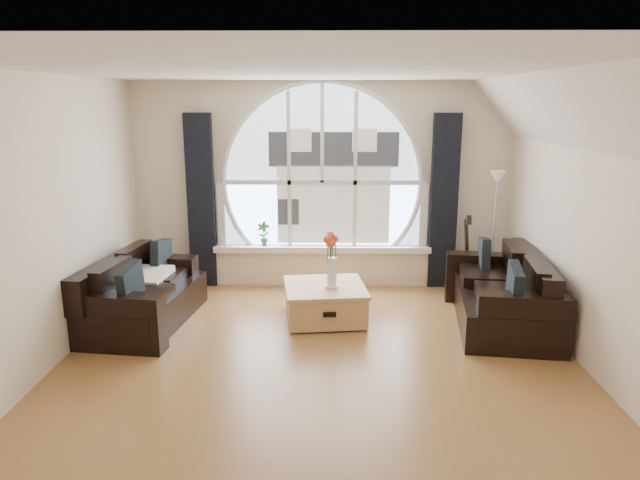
{
  "coord_description": "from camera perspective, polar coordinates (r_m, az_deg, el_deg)",
  "views": [
    {
      "loc": [
        0.09,
        -4.94,
        2.46
      ],
      "look_at": [
        0.0,
        0.9,
        1.05
      ],
      "focal_mm": 32.71,
      "sensor_mm": 36.0,
      "label": 1
    }
  ],
  "objects": [
    {
      "name": "guitar",
      "position": [
        7.71,
        13.97,
        -1.35
      ],
      "size": [
        0.4,
        0.3,
        1.06
      ],
      "primitive_type": "cube",
      "rotation": [
        0.0,
        0.0,
        0.19
      ],
      "color": "brown",
      "rests_on": "ground"
    },
    {
      "name": "wall_right",
      "position": [
        5.61,
        26.31,
        0.73
      ],
      "size": [
        0.01,
        5.5,
        2.7
      ],
      "primitive_type": "cube",
      "color": "beige",
      "rests_on": "ground"
    },
    {
      "name": "sofa_right",
      "position": [
        6.79,
        17.27,
        -4.73
      ],
      "size": [
        1.13,
        1.89,
        0.79
      ],
      "primitive_type": "cube",
      "rotation": [
        0.0,
        0.0,
        -0.14
      ],
      "color": "black",
      "rests_on": "ground"
    },
    {
      "name": "coffee_chest",
      "position": [
        6.7,
        0.48,
        -5.96
      ],
      "size": [
        1.0,
        1.0,
        0.44
      ],
      "primitive_type": "cube",
      "rotation": [
        0.0,
        0.0,
        0.12
      ],
      "color": "tan",
      "rests_on": "ground"
    },
    {
      "name": "throw_blanket",
      "position": [
        6.93,
        -16.9,
        -3.47
      ],
      "size": [
        0.6,
        0.6,
        0.1
      ],
      "primitive_type": "cube",
      "rotation": [
        0.0,
        0.0,
        -0.1
      ],
      "color": "silver",
      "rests_on": "sofa_left"
    },
    {
      "name": "potted_plant",
      "position": [
        7.84,
        -5.54,
        0.62
      ],
      "size": [
        0.18,
        0.13,
        0.33
      ],
      "primitive_type": "imported",
      "rotation": [
        0.0,
        0.0,
        -0.1
      ],
      "color": "#1E6023",
      "rests_on": "window_sill"
    },
    {
      "name": "sofa_left",
      "position": [
        6.81,
        -16.81,
        -4.63
      ],
      "size": [
        1.06,
        1.8,
        0.76
      ],
      "primitive_type": "cube",
      "rotation": [
        0.0,
        0.0,
        -0.12
      ],
      "color": "black",
      "rests_on": "ground"
    },
    {
      "name": "window_frame",
      "position": [
        7.68,
        0.21,
        7.32
      ],
      "size": [
        2.76,
        0.08,
        2.15
      ],
      "primitive_type": "cube",
      "color": "white",
      "rests_on": "wall_back"
    },
    {
      "name": "curtain_right",
      "position": [
        7.83,
        12.01,
        3.64
      ],
      "size": [
        0.35,
        0.12,
        2.3
      ],
      "primitive_type": "cube",
      "color": "black",
      "rests_on": "ground"
    },
    {
      "name": "arched_window",
      "position": [
        7.71,
        0.21,
        7.35
      ],
      "size": [
        2.6,
        0.06,
        2.15
      ],
      "primitive_type": "cube",
      "color": "silver",
      "rests_on": "wall_back"
    },
    {
      "name": "floor_lamp",
      "position": [
        7.75,
        16.61,
        0.63
      ],
      "size": [
        0.24,
        0.24,
        1.6
      ],
      "primitive_type": "cube",
      "color": "#B2B2B2",
      "rests_on": "ground"
    },
    {
      "name": "curtain_left",
      "position": [
        7.87,
        -11.55,
        3.71
      ],
      "size": [
        0.35,
        0.12,
        2.3
      ],
      "primitive_type": "cube",
      "color": "black",
      "rests_on": "ground"
    },
    {
      "name": "ceiling",
      "position": [
        4.95,
        -0.17,
        16.35
      ],
      "size": [
        5.0,
        5.5,
        0.01
      ],
      "primitive_type": "cube",
      "color": "silver",
      "rests_on": "ground"
    },
    {
      "name": "neighbor_house",
      "position": [
        7.71,
        1.33,
        6.41
      ],
      "size": [
        1.7,
        0.02,
        1.5
      ],
      "primitive_type": "cube",
      "color": "silver",
      "rests_on": "wall_back"
    },
    {
      "name": "wall_front",
      "position": [
        2.46,
        -1.37,
        -13.27
      ],
      "size": [
        5.0,
        0.01,
        2.7
      ],
      "primitive_type": "cube",
      "color": "beige",
      "rests_on": "ground"
    },
    {
      "name": "wall_left",
      "position": [
        5.69,
        -26.22,
        0.9
      ],
      "size": [
        0.01,
        5.5,
        2.7
      ],
      "primitive_type": "cube",
      "color": "beige",
      "rests_on": "ground"
    },
    {
      "name": "vase_flowers",
      "position": [
        6.47,
        1.17,
        -1.38
      ],
      "size": [
        0.24,
        0.24,
        0.7
      ],
      "primitive_type": "cube",
      "color": "white",
      "rests_on": "coffee_chest"
    },
    {
      "name": "window_sill",
      "position": [
        7.84,
        0.2,
        -0.84
      ],
      "size": [
        2.9,
        0.22,
        0.08
      ],
      "primitive_type": "cube",
      "color": "white",
      "rests_on": "wall_back"
    },
    {
      "name": "attic_slope",
      "position": [
        5.37,
        24.49,
        11.21
      ],
      "size": [
        0.92,
        5.5,
        0.72
      ],
      "primitive_type": "cube",
      "color": "silver",
      "rests_on": "ground"
    },
    {
      "name": "wall_back",
      "position": [
        7.77,
        0.21,
        5.36
      ],
      "size": [
        5.0,
        0.01,
        2.7
      ],
      "primitive_type": "cube",
      "color": "beige",
      "rests_on": "ground"
    },
    {
      "name": "ground",
      "position": [
        5.52,
        -0.15,
        -12.89
      ],
      "size": [
        5.0,
        5.5,
        0.01
      ],
      "primitive_type": "cube",
      "color": "brown",
      "rests_on": "ground"
    }
  ]
}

